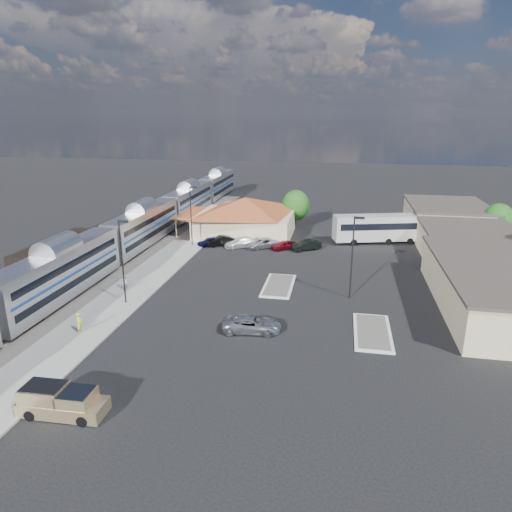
% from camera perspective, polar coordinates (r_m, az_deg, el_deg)
% --- Properties ---
extents(ground, '(280.00, 280.00, 0.00)m').
position_cam_1_polar(ground, '(51.55, -1.89, -4.30)').
color(ground, black).
rests_on(ground, ground).
extents(railbed, '(16.00, 100.00, 0.12)m').
position_cam_1_polar(railbed, '(65.94, -18.44, -0.24)').
color(railbed, '#4C4944').
rests_on(railbed, ground).
extents(platform, '(5.50, 92.00, 0.18)m').
position_cam_1_polar(platform, '(60.39, -11.83, -1.27)').
color(platform, gray).
rests_on(platform, ground).
extents(passenger_train, '(3.00, 104.00, 5.55)m').
position_cam_1_polar(passenger_train, '(69.67, -13.86, 3.48)').
color(passenger_train, silver).
rests_on(passenger_train, ground).
extents(freight_cars, '(2.80, 46.00, 4.00)m').
position_cam_1_polar(freight_cars, '(61.94, -23.76, -0.16)').
color(freight_cars, black).
rests_on(freight_cars, ground).
extents(station_depot, '(18.35, 12.24, 6.20)m').
position_cam_1_polar(station_depot, '(74.04, -1.36, 5.00)').
color(station_depot, '#C5B090').
rests_on(station_depot, ground).
extents(buildings_east, '(14.40, 51.40, 4.80)m').
position_cam_1_polar(buildings_east, '(65.66, 25.69, 0.84)').
color(buildings_east, '#C6B28C').
rests_on(buildings_east, ground).
extents(traffic_island_south, '(3.30, 7.50, 0.21)m').
position_cam_1_polar(traffic_island_south, '(52.69, 2.84, -3.69)').
color(traffic_island_south, silver).
rests_on(traffic_island_south, ground).
extents(traffic_island_north, '(3.30, 7.50, 0.21)m').
position_cam_1_polar(traffic_island_north, '(43.27, 14.36, -9.17)').
color(traffic_island_north, silver).
rests_on(traffic_island_north, ground).
extents(lamp_plat_s, '(1.08, 0.25, 9.00)m').
position_cam_1_polar(lamp_plat_s, '(48.01, -16.35, 0.08)').
color(lamp_plat_s, black).
rests_on(lamp_plat_s, ground).
extents(lamp_plat_n, '(1.08, 0.25, 9.00)m').
position_cam_1_polar(lamp_plat_n, '(67.68, -8.07, 5.56)').
color(lamp_plat_n, black).
rests_on(lamp_plat_n, ground).
extents(lamp_lot, '(1.08, 0.25, 9.00)m').
position_cam_1_polar(lamp_lot, '(48.73, 12.08, 0.66)').
color(lamp_lot, black).
rests_on(lamp_lot, ground).
extents(tree_east_c, '(4.41, 4.41, 6.21)m').
position_cam_1_polar(tree_east_c, '(77.95, 28.01, 4.06)').
color(tree_east_c, '#382314').
rests_on(tree_east_c, ground).
extents(tree_depot, '(4.71, 4.71, 6.63)m').
position_cam_1_polar(tree_depot, '(78.54, 4.99, 6.33)').
color(tree_depot, '#382314').
rests_on(tree_depot, ground).
extents(pickup_truck, '(5.77, 2.28, 1.97)m').
position_cam_1_polar(pickup_truck, '(33.96, -22.99, -16.44)').
color(pickup_truck, tan).
rests_on(pickup_truck, ground).
extents(suv, '(5.54, 2.95, 1.48)m').
position_cam_1_polar(suv, '(41.91, -0.52, -8.52)').
color(suv, '#B0B2B9').
rests_on(suv, ground).
extents(coach_bus, '(13.69, 6.36, 4.30)m').
position_cam_1_polar(coach_bus, '(72.01, 14.98, 3.52)').
color(coach_bus, silver).
rests_on(coach_bus, ground).
extents(person_a, '(0.45, 0.69, 1.87)m').
position_cam_1_polar(person_a, '(44.27, -21.19, -7.77)').
color(person_a, '#D4D342').
rests_on(person_a, platform).
extents(person_b, '(0.75, 0.91, 1.72)m').
position_cam_1_polar(person_b, '(53.07, -16.15, -3.15)').
color(person_b, silver).
rests_on(person_b, platform).
extents(parked_car_a, '(3.97, 3.53, 1.30)m').
position_cam_1_polar(parked_car_a, '(68.86, -5.79, 1.83)').
color(parked_car_a, '#0D0C3F').
rests_on(parked_car_a, ground).
extents(parked_car_b, '(4.65, 3.64, 1.48)m').
position_cam_1_polar(parked_car_b, '(68.69, -4.45, 1.90)').
color(parked_car_b, black).
rests_on(parked_car_b, ground).
extents(parked_car_c, '(5.47, 4.42, 1.49)m').
position_cam_1_polar(parked_car_c, '(67.67, -1.89, 1.71)').
color(parked_car_c, silver).
rests_on(parked_car_c, ground).
extents(parked_car_d, '(5.51, 4.80, 1.41)m').
position_cam_1_polar(parked_car_d, '(67.36, 0.82, 1.61)').
color(parked_car_d, '#9A9DA2').
rests_on(parked_car_d, ground).
extents(parked_car_e, '(4.02, 3.58, 1.32)m').
position_cam_1_polar(parked_car_e, '(66.64, 3.49, 1.36)').
color(parked_car_e, maroon).
rests_on(parked_car_e, ground).
extents(parked_car_f, '(4.63, 3.88, 1.50)m').
position_cam_1_polar(parked_car_f, '(66.61, 6.26, 1.36)').
color(parked_car_f, black).
rests_on(parked_car_f, ground).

